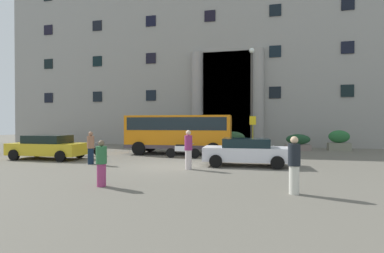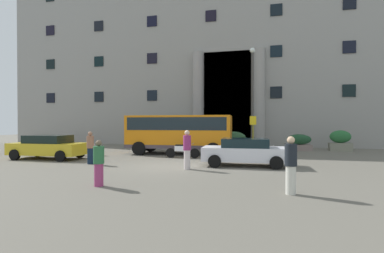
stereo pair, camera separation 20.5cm
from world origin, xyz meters
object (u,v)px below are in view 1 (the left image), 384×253
Objects in this scene: pedestrian_child_trailing at (294,165)px; hedge_planter_entrance_right at (233,141)px; hedge_planter_far_east at (144,139)px; orange_minibus at (179,131)px; white_taxi_kerbside at (246,152)px; motorcycle_far_end at (87,149)px; pedestrian_man_red_shirt at (188,149)px; lamppost_plaza_centre at (252,91)px; hedge_planter_west at (339,141)px; scooter_by_planter at (263,153)px; hedge_planter_east at (187,141)px; parked_sedan_second at (48,147)px; motorcycle_near_kerb at (182,151)px; pedestrian_man_crossing at (101,163)px; pedestrian_woman_with_bag at (91,148)px; hedge_planter_far_west at (298,143)px; bus_stop_sign at (253,130)px.

hedge_planter_entrance_right is at bearing -130.52° from pedestrian_child_trailing.
hedge_planter_far_east is 18.33m from pedestrian_child_trailing.
white_taxi_kerbside is (4.72, -4.45, -0.88)m from orange_minibus.
motorcycle_far_end is (-8.82, -7.13, -0.24)m from hedge_planter_entrance_right.
lamppost_plaza_centre reaches higher than pedestrian_man_red_shirt.
hedge_planter_west is 0.82× the size of scooter_by_planter.
parked_sedan_second is at bearing -123.89° from hedge_planter_east.
pedestrian_man_crossing is at bearing -97.32° from motorcycle_near_kerb.
parked_sedan_second is at bearing -129.73° from pedestrian_woman_with_bag.
hedge_planter_entrance_right is 0.47× the size of parked_sedan_second.
orange_minibus reaches higher than hedge_planter_west.
hedge_planter_far_west is 0.90× the size of motorcycle_near_kerb.
lamppost_plaza_centre is at bearing -158.02° from hedge_planter_far_west.
white_taxi_kerbside is 11.51m from parked_sedan_second.
hedge_planter_west reaches higher than parked_sedan_second.
hedge_planter_far_west is 12.41m from pedestrian_man_red_shirt.
orange_minibus is 4.03× the size of hedge_planter_far_east.
motorcycle_far_end is 1.14× the size of pedestrian_woman_with_bag.
bus_stop_sign reaches higher than scooter_by_planter.
pedestrian_woman_with_bag is at bearing -140.81° from motorcycle_near_kerb.
pedestrian_man_red_shirt is at bearing -41.18° from motorcycle_far_end.
hedge_planter_far_west is 1.21× the size of pedestrian_man_crossing.
hedge_planter_west is at bearing 21.04° from orange_minibus.
pedestrian_child_trailing is 5.64m from pedestrian_man_red_shirt.
orange_minibus is 4.52× the size of hedge_planter_west.
hedge_planter_far_east reaches higher than white_taxi_kerbside.
bus_stop_sign reaches higher than parked_sedan_second.
hedge_planter_east is at bearing -22.51° from pedestrian_man_crossing.
pedestrian_man_red_shirt reaches higher than parked_sedan_second.
motorcycle_far_end is (-10.50, -3.82, -1.16)m from bus_stop_sign.
motorcycle_near_kerb is at bearing 111.58° from pedestrian_woman_with_bag.
pedestrian_man_red_shirt is at bearing -121.99° from scooter_by_planter.
scooter_by_planter is 0.25× the size of lamppost_plaza_centre.
lamppost_plaza_centre is (4.60, 13.51, 3.76)m from pedestrian_man_crossing.
pedestrian_child_trailing is at bearing -64.16° from hedge_planter_east.
hedge_planter_west is 3.06m from hedge_planter_far_west.
motorcycle_near_kerb is at bearing -139.05° from bus_stop_sign.
pedestrian_man_crossing is (3.34, -4.56, -0.07)m from pedestrian_woman_with_bag.
motorcycle_far_end is at bearing 179.01° from motorcycle_near_kerb.
parked_sedan_second is 2.12× the size of motorcycle_near_kerb.
pedestrian_man_red_shirt reaches higher than hedge_planter_east.
scooter_by_planter is 1.11× the size of pedestrian_child_trailing.
hedge_planter_far_west is at bearing -1.32° from hedge_planter_entrance_right.
white_taxi_kerbside is at bearing -46.32° from orange_minibus.
bus_stop_sign is at bearing 37.81° from motorcycle_near_kerb.
hedge_planter_entrance_right is 4.42m from lamppost_plaza_centre.
pedestrian_child_trailing is (5.60, -7.77, 0.42)m from motorcycle_near_kerb.
hedge_planter_entrance_right is 3.90m from hedge_planter_east.
lamppost_plaza_centre is at bearing -44.54° from hedge_planter_entrance_right.
hedge_planter_east is 6.88m from lamppost_plaza_centre.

